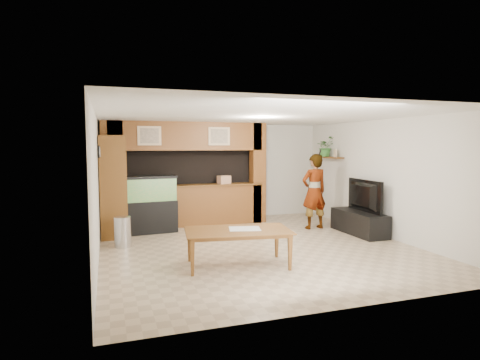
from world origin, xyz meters
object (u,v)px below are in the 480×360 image
object	(u,v)px
aquarium	(150,205)
dining_table	(238,248)
television	(360,196)
pantry_cabinet	(113,186)
person	(314,191)

from	to	relation	value
aquarium	dining_table	distance (m)	3.32
television	dining_table	distance (m)	3.78
pantry_cabinet	person	xyz separation A→B (m)	(4.64, -0.67, -0.21)
aquarium	person	size ratio (longest dim) A/B	0.73
pantry_cabinet	television	distance (m)	5.56
dining_table	person	bearing A→B (deg)	48.74
pantry_cabinet	aquarium	xyz separation A→B (m)	(0.81, 0.10, -0.47)
aquarium	television	bearing A→B (deg)	-24.13
pantry_cabinet	person	distance (m)	4.69
person	dining_table	xyz separation A→B (m)	(-2.71, -2.34, -0.60)
aquarium	television	distance (m)	4.82
aquarium	person	world-z (taller)	person
pantry_cabinet	aquarium	size ratio (longest dim) A/B	1.69
pantry_cabinet	dining_table	xyz separation A→B (m)	(1.93, -3.01, -0.81)
pantry_cabinet	dining_table	bearing A→B (deg)	-57.29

